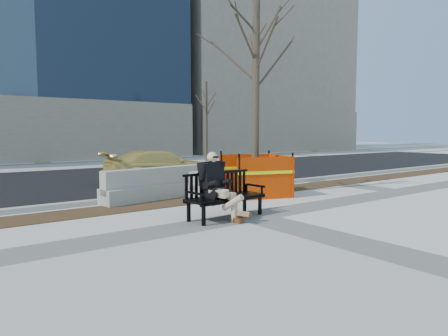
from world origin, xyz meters
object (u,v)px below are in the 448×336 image
at_px(seated_man, 215,219).
at_px(bench, 226,218).
at_px(sedan, 162,183).
at_px(jersey_barrier_left, 155,199).
at_px(jersey_barrier_right, 216,192).
at_px(tree_fence, 255,195).

bearing_deg(seated_man, bench, -11.47).
xyz_separation_m(sedan, jersey_barrier_left, (-1.83, -3.05, 0.00)).
bearing_deg(seated_man, sedan, 67.10).
height_order(bench, seated_man, seated_man).
bearing_deg(jersey_barrier_left, jersey_barrier_right, -6.28).
bearing_deg(tree_fence, sedan, 102.30).
xyz_separation_m(seated_man, jersey_barrier_right, (2.28, 3.16, 0.00)).
bearing_deg(bench, tree_fence, 32.50).
bearing_deg(jersey_barrier_left, sedan, 51.01).
bearing_deg(sedan, tree_fence, -162.92).
bearing_deg(jersey_barrier_right, jersey_barrier_left, 157.57).
xyz_separation_m(bench, jersey_barrier_right, (2.03, 3.19, 0.00)).
relative_size(bench, sedan, 0.45).
distance_m(seated_man, jersey_barrier_left, 3.09).
distance_m(sedan, jersey_barrier_left, 3.55).
bearing_deg(jersey_barrier_right, seated_man, -150.05).
distance_m(bench, seated_man, 0.26).
relative_size(seated_man, tree_fence, 0.23).
relative_size(bench, seated_man, 1.30).
distance_m(sedan, jersey_barrier_right, 3.00).
relative_size(sedan, jersey_barrier_right, 1.60).
xyz_separation_m(bench, jersey_barrier_left, (-0.12, 3.12, 0.00)).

